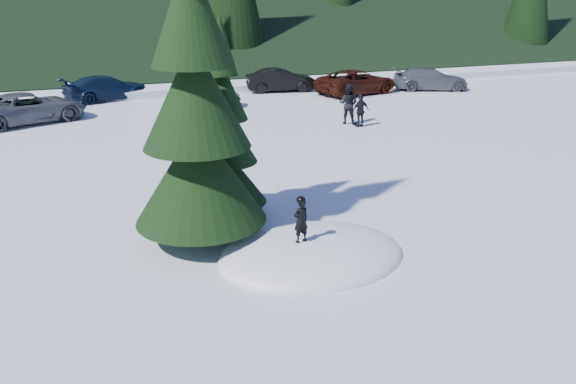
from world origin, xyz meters
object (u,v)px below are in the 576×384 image
object	(u,v)px
car_2	(29,108)
car_3	(106,88)
adult_0	(348,104)
spruce_tall	(196,109)
car_5	(281,80)
car_4	(206,95)
child_skier	(301,221)
car_6	(356,82)
adult_1	(361,111)
spruce_short	(224,142)
car_7	(430,79)

from	to	relation	value
car_2	car_3	xyz separation A→B (m)	(3.80, 4.77, -0.02)
adult_0	car_3	xyz separation A→B (m)	(-10.13, 10.26, -0.24)
spruce_tall	adult_0	xyz separation A→B (m)	(9.23, 10.43, -2.38)
car_3	car_5	bearing A→B (deg)	-113.31
car_3	car_4	xyz separation A→B (m)	(4.85, -3.94, -0.07)
child_skier	car_4	bearing A→B (deg)	-108.17
child_skier	car_6	distance (m)	22.55
adult_0	car_4	world-z (taller)	adult_0
car_2	car_5	xyz separation A→B (m)	(14.04, 4.00, -0.01)
spruce_tall	car_4	distance (m)	17.42
car_2	car_6	xyz separation A→B (m)	(18.00, 1.59, 0.00)
car_2	car_4	xyz separation A→B (m)	(8.64, 0.83, -0.09)
car_5	car_6	xyz separation A→B (m)	(3.96, -2.41, 0.02)
child_skier	adult_1	size ratio (longest dim) A/B	0.69
child_skier	car_6	bearing A→B (deg)	-132.29
spruce_tall	car_4	world-z (taller)	spruce_tall
child_skier	adult_0	distance (m)	14.38
adult_0	adult_1	bearing A→B (deg)	149.37
adult_0	car_4	xyz separation A→B (m)	(-5.28, 6.32, -0.31)
car_4	spruce_short	bearing A→B (deg)	-174.24
spruce_short	car_6	world-z (taller)	spruce_short
spruce_tall	car_7	bearing A→B (deg)	43.19
spruce_short	car_2	size ratio (longest dim) A/B	1.04
car_7	car_5	bearing A→B (deg)	93.67
car_3	car_4	world-z (taller)	car_3
child_skier	car_4	size ratio (longest dim) A/B	0.28
adult_0	car_2	distance (m)	14.97
adult_0	spruce_short	bearing A→B (deg)	90.11
spruce_short	car_5	bearing A→B (deg)	65.75
spruce_tall	car_7	world-z (taller)	spruce_tall
adult_1	car_6	world-z (taller)	adult_1
spruce_tall	adult_0	distance (m)	14.13
adult_1	car_3	size ratio (longest dim) A/B	0.31
car_5	car_7	world-z (taller)	car_5
car_3	child_skier	bearing A→B (deg)	168.01
adult_1	car_3	bearing A→B (deg)	-54.58
adult_0	car_5	size ratio (longest dim) A/B	0.44
adult_1	car_7	bearing A→B (deg)	-147.38
adult_1	car_5	xyz separation A→B (m)	(-0.12, 10.26, -0.05)
child_skier	car_4	distance (m)	18.79
car_4	car_6	size ratio (longest dim) A/B	0.71
adult_0	car_6	distance (m)	8.17
car_2	car_4	distance (m)	8.68
child_skier	car_7	xyz separation A→B (m)	(16.42, 19.09, -0.33)
car_2	car_3	bearing A→B (deg)	-60.96
spruce_short	car_3	world-z (taller)	spruce_short
spruce_short	car_4	distance (m)	15.70
car_3	car_7	distance (m)	19.51
child_skier	adult_0	size ratio (longest dim) A/B	0.55
spruce_tall	car_5	bearing A→B (deg)	64.87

